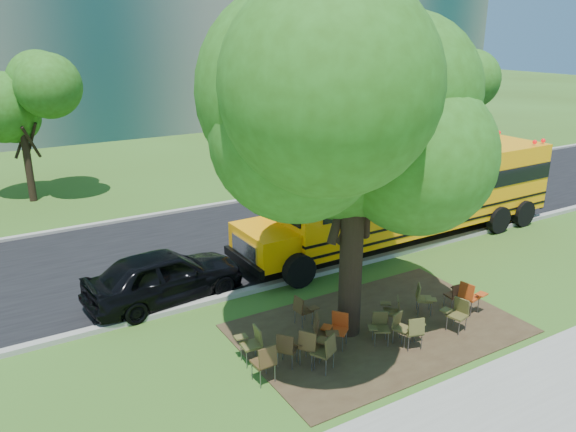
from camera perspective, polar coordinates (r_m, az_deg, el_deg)
ground at (r=14.52m, az=4.78°, el=-11.52°), size 160.00×160.00×0.00m
dirt_patch at (r=14.71m, az=9.18°, el=-11.21°), size 7.00×4.50×0.03m
asphalt_road at (r=20.05m, az=-6.82°, el=-2.74°), size 80.00×8.00×0.04m
kerb_near at (r=16.73m, az=-1.18°, el=-6.90°), size 80.00×0.25×0.14m
kerb_far at (r=23.64m, az=-10.90°, el=0.52°), size 80.00×0.25×0.14m
bg_tree_2 at (r=26.45m, az=-25.64°, el=10.17°), size 4.80×4.80×6.62m
bg_tree_3 at (r=28.74m, az=1.93°, el=14.12°), size 5.60×5.60×7.84m
bg_tree_4 at (r=33.05m, az=14.99°, el=12.91°), size 5.00×5.00×6.85m
main_tree at (r=12.63m, az=7.00°, el=10.55°), size 7.20×7.20×9.14m
school_bus at (r=20.41m, az=12.79°, el=2.50°), size 12.59×3.05×3.06m
chair_0 at (r=12.32m, az=-2.29°, el=-14.34°), size 0.61×0.57×0.93m
chair_1 at (r=12.82m, az=-0.03°, el=-13.11°), size 0.74×0.59×0.87m
chair_2 at (r=12.71m, az=3.85°, el=-13.32°), size 0.61×0.73×0.90m
chair_3 at (r=13.89m, az=9.29°, el=-10.87°), size 0.67×0.53×0.81m
chair_4 at (r=13.79m, az=12.74°, el=-11.14°), size 0.67×0.52×0.87m
chair_5 at (r=13.95m, az=11.37°, el=-10.86°), size 0.55×0.60×0.80m
chair_6 at (r=14.83m, az=16.85°, el=-9.27°), size 0.62×0.59×0.87m
chair_7 at (r=15.72m, az=17.97°, el=-7.61°), size 0.64×0.62×0.92m
chair_8 at (r=13.03m, az=-3.64°, el=-12.53°), size 0.52×0.61×0.88m
chair_9 at (r=13.62m, az=5.05°, el=-11.10°), size 0.74×0.59×0.87m
chair_10 at (r=14.45m, az=1.50°, el=-9.33°), size 0.51×0.54×0.82m
chair_11 at (r=14.63m, az=10.65°, el=-9.24°), size 0.57×0.72×0.84m
chair_12 at (r=15.40m, az=13.54°, el=-7.96°), size 0.57×0.72×0.85m
chair_13 at (r=15.90m, az=16.61°, el=-7.52°), size 0.53×0.46×0.78m
chair_14 at (r=13.37m, az=3.50°, el=-11.45°), size 0.62×0.78×0.94m
chair_15 at (r=12.87m, az=2.31°, el=-12.85°), size 0.76×0.60×0.91m
black_car at (r=15.99m, az=-12.44°, el=-5.92°), size 4.58×2.26×1.50m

